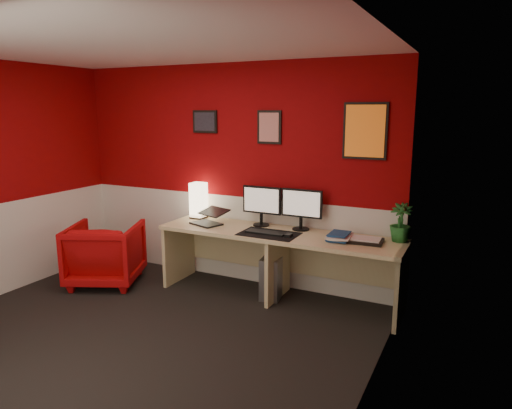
# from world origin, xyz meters

# --- Properties ---
(ground) EXTENTS (4.00, 3.50, 0.01)m
(ground) POSITION_xyz_m (0.00, 0.00, 0.00)
(ground) COLOR black
(ground) RESTS_ON ground
(ceiling) EXTENTS (4.00, 3.50, 0.01)m
(ceiling) POSITION_xyz_m (0.00, 0.00, 2.50)
(ceiling) COLOR white
(ceiling) RESTS_ON ground
(wall_back) EXTENTS (4.00, 0.01, 2.50)m
(wall_back) POSITION_xyz_m (0.00, 1.75, 1.25)
(wall_back) COLOR maroon
(wall_back) RESTS_ON ground
(wall_right) EXTENTS (0.01, 3.50, 2.50)m
(wall_right) POSITION_xyz_m (2.00, 0.00, 1.25)
(wall_right) COLOR maroon
(wall_right) RESTS_ON ground
(wainscot_back) EXTENTS (4.00, 0.01, 1.00)m
(wainscot_back) POSITION_xyz_m (0.00, 1.75, 0.50)
(wainscot_back) COLOR silver
(wainscot_back) RESTS_ON ground
(wainscot_right) EXTENTS (0.01, 3.50, 1.00)m
(wainscot_right) POSITION_xyz_m (2.00, 0.00, 0.50)
(wainscot_right) COLOR silver
(wainscot_right) RESTS_ON ground
(desk) EXTENTS (2.60, 0.65, 0.73)m
(desk) POSITION_xyz_m (0.76, 1.41, 0.36)
(desk) COLOR #C7B67F
(desk) RESTS_ON ground
(shoji_lamp) EXTENTS (0.16, 0.16, 0.40)m
(shoji_lamp) POSITION_xyz_m (-0.35, 1.60, 0.93)
(shoji_lamp) COLOR #FFE5B2
(shoji_lamp) RESTS_ON desk
(laptop) EXTENTS (0.39, 0.33, 0.22)m
(laptop) POSITION_xyz_m (-0.10, 1.37, 0.84)
(laptop) COLOR black
(laptop) RESTS_ON desk
(monitor_left) EXTENTS (0.45, 0.06, 0.58)m
(monitor_left) POSITION_xyz_m (0.47, 1.60, 1.02)
(monitor_left) COLOR black
(monitor_left) RESTS_ON desk
(monitor_right) EXTENTS (0.45, 0.06, 0.58)m
(monitor_right) POSITION_xyz_m (0.93, 1.61, 1.02)
(monitor_right) COLOR black
(monitor_right) RESTS_ON desk
(desk_mat) EXTENTS (0.60, 0.38, 0.01)m
(desk_mat) POSITION_xyz_m (0.70, 1.30, 0.73)
(desk_mat) COLOR black
(desk_mat) RESTS_ON desk
(keyboard) EXTENTS (0.42, 0.14, 0.02)m
(keyboard) POSITION_xyz_m (0.67, 1.30, 0.74)
(keyboard) COLOR black
(keyboard) RESTS_ON desk_mat
(mouse) EXTENTS (0.07, 0.10, 0.03)m
(mouse) POSITION_xyz_m (0.93, 1.28, 0.75)
(mouse) COLOR black
(mouse) RESTS_ON desk_mat
(book_bottom) EXTENTS (0.22, 0.28, 0.03)m
(book_bottom) POSITION_xyz_m (1.32, 1.40, 0.74)
(book_bottom) COLOR navy
(book_bottom) RESTS_ON desk
(book_middle) EXTENTS (0.25, 0.33, 0.02)m
(book_middle) POSITION_xyz_m (1.30, 1.39, 0.77)
(book_middle) COLOR silver
(book_middle) RESTS_ON book_bottom
(book_top) EXTENTS (0.19, 0.25, 0.02)m
(book_top) POSITION_xyz_m (1.32, 1.40, 0.79)
(book_top) COLOR navy
(book_top) RESTS_ON book_middle
(zen_tray) EXTENTS (0.37, 0.27, 0.03)m
(zen_tray) POSITION_xyz_m (1.65, 1.44, 0.74)
(zen_tray) COLOR black
(zen_tray) RESTS_ON desk
(potted_plant) EXTENTS (0.21, 0.21, 0.37)m
(potted_plant) POSITION_xyz_m (1.95, 1.62, 0.92)
(potted_plant) COLOR #19591E
(potted_plant) RESTS_ON desk
(pc_tower) EXTENTS (0.27, 0.48, 0.45)m
(pc_tower) POSITION_xyz_m (0.68, 1.47, 0.23)
(pc_tower) COLOR #99999E
(pc_tower) RESTS_ON ground
(armchair) EXTENTS (1.01, 1.02, 0.71)m
(armchair) POSITION_xyz_m (-1.21, 0.95, 0.36)
(armchair) COLOR #AA0B0C
(armchair) RESTS_ON ground
(art_left) EXTENTS (0.32, 0.02, 0.26)m
(art_left) POSITION_xyz_m (-0.32, 1.74, 1.85)
(art_left) COLOR black
(art_left) RESTS_ON wall_back
(art_center) EXTENTS (0.28, 0.02, 0.36)m
(art_center) POSITION_xyz_m (0.50, 1.74, 1.80)
(art_center) COLOR red
(art_center) RESTS_ON wall_back
(art_right) EXTENTS (0.44, 0.02, 0.56)m
(art_right) POSITION_xyz_m (1.54, 1.74, 1.78)
(art_right) COLOR orange
(art_right) RESTS_ON wall_back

